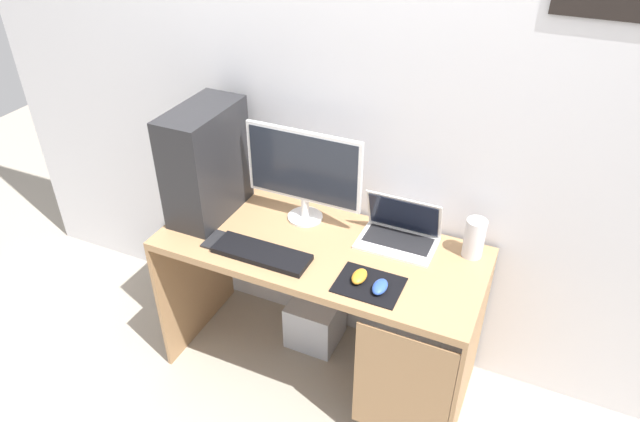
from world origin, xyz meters
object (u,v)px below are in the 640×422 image
object	(u,v)px
monitor	(304,172)
laptop	(399,233)
mouse_right	(380,287)
speaker	(474,238)
mouse_left	(359,276)
cell_phone	(215,240)
subwoofer	(315,321)
pc_tower	(206,162)
keyboard	(262,254)

from	to	relation	value
monitor	laptop	world-z (taller)	monitor
mouse_right	monitor	bearing A→B (deg)	145.81
speaker	mouse_left	xyz separation A→B (m)	(-0.37, -0.35, -0.07)
cell_phone	subwoofer	world-z (taller)	cell_phone
laptop	mouse_left	xyz separation A→B (m)	(-0.06, -0.32, -0.02)
monitor	cell_phone	xyz separation A→B (m)	(-0.28, -0.31, -0.24)
pc_tower	cell_phone	size ratio (longest dim) A/B	3.97
subwoofer	mouse_right	bearing A→B (deg)	-37.87
keyboard	mouse_right	world-z (taller)	mouse_right
speaker	mouse_left	distance (m)	0.52
laptop	mouse_left	size ratio (longest dim) A/B	3.45
pc_tower	subwoofer	size ratio (longest dim) A/B	2.04
mouse_left	subwoofer	bearing A→B (deg)	137.34
monitor	keyboard	xyz separation A→B (m)	(-0.04, -0.32, -0.24)
keyboard	subwoofer	bearing A→B (deg)	74.57
pc_tower	laptop	distance (m)	0.91
mouse_right	cell_phone	world-z (taller)	mouse_right
keyboard	pc_tower	bearing A→B (deg)	151.74
mouse_left	subwoofer	size ratio (longest dim) A/B	0.38
laptop	speaker	bearing A→B (deg)	6.09
monitor	mouse_right	distance (m)	0.63
pc_tower	keyboard	size ratio (longest dim) A/B	1.23
laptop	mouse_right	world-z (taller)	laptop
monitor	mouse_right	bearing A→B (deg)	-34.19
laptop	mouse_right	size ratio (longest dim) A/B	3.45
pc_tower	cell_phone	xyz separation A→B (m)	(0.15, -0.20, -0.25)
keyboard	laptop	bearing A→B (deg)	34.48
laptop	keyboard	xyz separation A→B (m)	(-0.49, -0.34, -0.03)
keyboard	cell_phone	bearing A→B (deg)	177.89
pc_tower	mouse_left	xyz separation A→B (m)	(0.82, -0.19, -0.24)
speaker	mouse_left	world-z (taller)	speaker
speaker	mouse_right	xyz separation A→B (m)	(-0.28, -0.38, -0.07)
laptop	speaker	world-z (taller)	laptop
pc_tower	subwoofer	world-z (taller)	pc_tower
pc_tower	subwoofer	distance (m)	1.02
monitor	cell_phone	bearing A→B (deg)	-131.85
mouse_right	subwoofer	xyz separation A→B (m)	(-0.43, 0.34, -0.66)
speaker	keyboard	bearing A→B (deg)	-155.17
pc_tower	mouse_left	size ratio (longest dim) A/B	5.38
cell_phone	laptop	bearing A→B (deg)	24.31
laptop	speaker	distance (m)	0.31
monitor	speaker	size ratio (longest dim) A/B	3.10
monitor	keyboard	bearing A→B (deg)	-97.81
monitor	keyboard	distance (m)	0.40
pc_tower	mouse_right	xyz separation A→B (m)	(0.91, -0.21, -0.24)
speaker	subwoofer	world-z (taller)	speaker
laptop	mouse_right	distance (m)	0.35
cell_phone	subwoofer	bearing A→B (deg)	44.60
pc_tower	cell_phone	bearing A→B (deg)	-53.42
monitor	subwoofer	xyz separation A→B (m)	(0.05, 0.01, -0.88)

